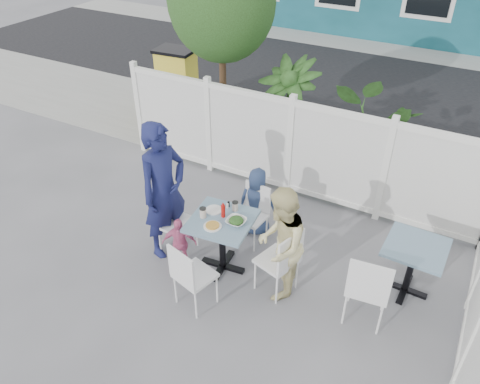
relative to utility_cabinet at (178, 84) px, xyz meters
The scene contains 28 objects.
ground 5.11m from the utility_cabinet, 52.19° to the right, with size 80.00×80.00×0.00m, color slate.
near_sidewalk 3.18m from the utility_cabinet, ahead, with size 24.00×2.60×0.01m, color gray.
street 4.73m from the utility_cabinet, 48.43° to the left, with size 24.00×5.00×0.01m, color black.
far_sidewalk 7.32m from the utility_cabinet, 64.81° to the left, with size 24.00×1.60×0.01m, color gray.
fence_back 3.58m from the utility_cabinet, 26.53° to the right, with size 5.86×0.08×1.60m.
tree 2.54m from the utility_cabinet, 24.95° to the right, with size 1.80×1.62×3.59m.
utility_cabinet is the anchor object (origin of this frame).
potted_shrub_a 2.98m from the utility_cabinet, 17.70° to the right, with size 1.07×1.07×1.92m, color #203915.
potted_shrub_b 4.50m from the utility_cabinet, 12.84° to the right, with size 1.48×1.28×1.64m, color #203915.
main_table 4.80m from the utility_cabinet, 48.69° to the right, with size 0.83×0.83×0.80m.
spare_table 6.09m from the utility_cabinet, 28.22° to the right, with size 0.71×0.71×0.73m.
chair_left 4.31m from the utility_cabinet, 56.41° to the right, with size 0.42×0.43×0.95m.
chair_right 5.42m from the utility_cabinet, 42.22° to the right, with size 0.52×0.54×0.96m.
chair_back 4.35m from the utility_cabinet, 41.66° to the right, with size 0.43×0.42×0.86m.
chair_near 5.39m from the utility_cabinet, 53.91° to the right, with size 0.51×0.50×0.92m.
chair_spare 6.20m from the utility_cabinet, 35.81° to the right, with size 0.50×0.49×1.01m.
man 4.31m from the utility_cabinet, 57.25° to the right, with size 0.69×0.46×1.91m, color #171C4D.
woman 5.38m from the utility_cabinet, 42.42° to the right, with size 0.72×0.56×1.49m, color gold.
boy 4.22m from the utility_cabinet, 40.29° to the right, with size 0.51×0.33×1.04m, color navy.
toddler 4.68m from the utility_cabinet, 55.23° to the right, with size 0.45×0.19×0.77m, color pink.
plate_main 4.92m from the utility_cabinet, 50.25° to the right, with size 0.22×0.22×0.01m, color white.
plate_side 4.60m from the utility_cabinet, 49.45° to the right, with size 0.21×0.21×0.01m, color white.
salad_bowl 4.92m from the utility_cabinet, 46.86° to the right, with size 0.24×0.24×0.06m, color white.
coffee_cup_a 4.71m from the utility_cabinet, 51.28° to the right, with size 0.08×0.08×0.12m, color beige.
coffee_cup_b 4.66m from the utility_cabinet, 46.21° to the right, with size 0.08×0.08×0.11m, color beige.
ketchup_bottle 4.75m from the utility_cabinet, 48.33° to the right, with size 0.05×0.05×0.17m, color #B2110D.
salt_shaker 4.59m from the utility_cabinet, 47.24° to the right, with size 0.03×0.03×0.07m, color white.
pepper_shaker 4.56m from the utility_cabinet, 46.97° to the right, with size 0.03×0.03×0.07m, color black.
Camera 1 is at (2.41, -3.46, 4.34)m, focal length 35.00 mm.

